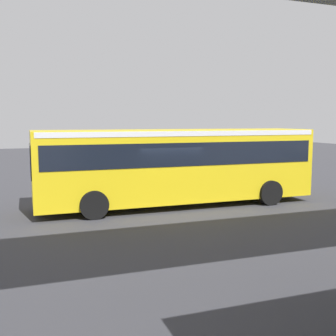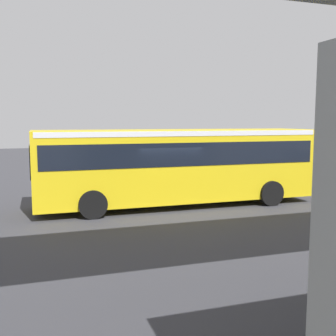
{
  "view_description": "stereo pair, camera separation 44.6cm",
  "coord_description": "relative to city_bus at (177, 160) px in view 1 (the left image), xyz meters",
  "views": [
    {
      "loc": [
        5.21,
        15.04,
        3.5
      ],
      "look_at": [
        -0.24,
        -0.26,
        1.6
      ],
      "focal_mm": 42.92,
      "sensor_mm": 36.0,
      "label": 1
    },
    {
      "loc": [
        4.79,
        15.19,
        3.5
      ],
      "look_at": [
        -0.24,
        -0.26,
        1.6
      ],
      "focal_mm": 42.92,
      "sensor_mm": 36.0,
      "label": 2
    }
  ],
  "objects": [
    {
      "name": "ground",
      "position": [
        0.7,
        0.4,
        -1.88
      ],
      "size": [
        80.0,
        80.0,
        0.0
      ],
      "primitive_type": "plane",
      "color": "#38383D"
    },
    {
      "name": "city_bus",
      "position": [
        0.0,
        0.0,
        0.0
      ],
      "size": [
        11.54,
        2.85,
        3.15
      ],
      "color": "yellow",
      "rests_on": "ground"
    },
    {
      "name": "pedestrian",
      "position": [
        -3.55,
        -3.64,
        -1.0
      ],
      "size": [
        0.38,
        0.38,
        1.79
      ],
      "color": "#2D2D38",
      "rests_on": "ground"
    },
    {
      "name": "traffic_sign",
      "position": [
        0.8,
        -3.13,
        0.01
      ],
      "size": [
        0.08,
        0.6,
        2.8
      ],
      "color": "slate",
      "rests_on": "ground"
    },
    {
      "name": "lane_dash_leftmost",
      "position": [
        -7.3,
        -2.42,
        -1.88
      ],
      "size": [
        2.0,
        0.2,
        0.01
      ],
      "primitive_type": "cube",
      "color": "silver",
      "rests_on": "ground"
    },
    {
      "name": "lane_dash_left",
      "position": [
        -3.3,
        -2.42,
        -1.88
      ],
      "size": [
        2.0,
        0.2,
        0.01
      ],
      "primitive_type": "cube",
      "color": "silver",
      "rests_on": "ground"
    },
    {
      "name": "lane_dash_centre",
      "position": [
        0.7,
        -2.42,
        -1.88
      ],
      "size": [
        2.0,
        0.2,
        0.01
      ],
      "primitive_type": "cube",
      "color": "silver",
      "rests_on": "ground"
    },
    {
      "name": "lane_dash_right",
      "position": [
        4.7,
        -2.42,
        -1.88
      ],
      "size": [
        2.0,
        0.2,
        0.01
      ],
      "primitive_type": "cube",
      "color": "silver",
      "rests_on": "ground"
    }
  ]
}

